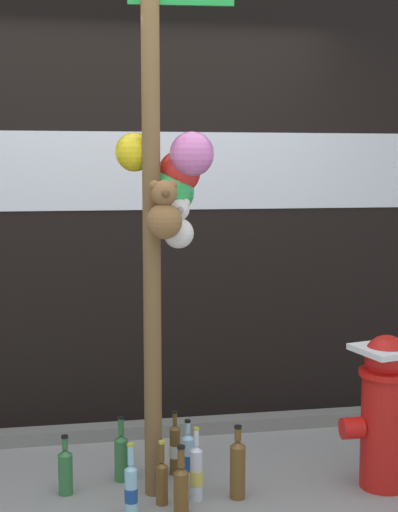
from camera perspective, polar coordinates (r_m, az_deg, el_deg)
name	(u,v)px	position (r m, az deg, el deg)	size (l,w,h in m)	color
building_wall	(129,120)	(4.70, -5.42, 10.40)	(10.00, 0.21, 3.81)	black
curb_strip	(138,430)	(4.59, -4.72, -13.22)	(8.00, 0.12, 0.08)	slate
memorial_post	(163,144)	(3.55, -2.80, 8.64)	(0.62, 0.41, 3.00)	brown
fire_hydrant	(385,408)	(3.91, 14.17, -11.32)	(0.45, 0.35, 0.79)	red
bottle_0	(175,449)	(4.03, -1.87, -14.62)	(0.06, 0.06, 0.35)	brown
bottle_1	(188,459)	(3.91, -0.87, -15.35)	(0.07, 0.07, 0.34)	#93CCE0
bottle_2	(162,480)	(3.72, -2.87, -16.86)	(0.06, 0.06, 0.32)	brown
bottle_3	(196,472)	(3.75, -0.20, -16.33)	(0.06, 0.06, 0.37)	silver
bottle_4	(65,470)	(3.87, -10.26, -15.92)	(0.07, 0.07, 0.30)	#337038
bottle_5	(181,487)	(3.63, -1.39, -17.35)	(0.07, 0.07, 0.33)	brown
bottle_6	(131,489)	(3.61, -5.26, -17.44)	(0.06, 0.06, 0.35)	#93CCE0
bottle_7	(121,455)	(3.98, -6.01, -15.04)	(0.07, 0.07, 0.34)	#337038
bottle_8	(156,453)	(4.01, -3.36, -14.91)	(0.07, 0.07, 0.34)	#337038
bottle_9	(238,468)	(3.77, 3.00, -15.98)	(0.08, 0.08, 0.37)	brown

